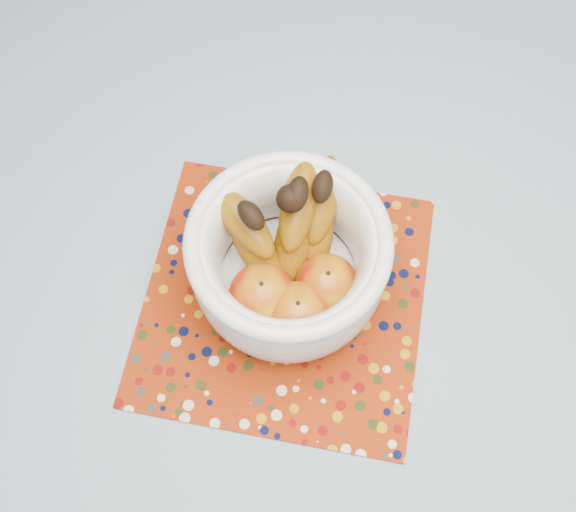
{
  "coord_description": "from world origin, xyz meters",
  "views": [
    {
      "loc": [
        -0.14,
        -0.29,
        1.6
      ],
      "look_at": [
        -0.1,
        0.04,
        0.85
      ],
      "focal_mm": 42.0,
      "sensor_mm": 36.0,
      "label": 1
    }
  ],
  "objects": [
    {
      "name": "fruit_bowl",
      "position": [
        -0.1,
        0.04,
        0.85
      ],
      "size": [
        0.25,
        0.25,
        0.19
      ],
      "color": "white",
      "rests_on": "placemat"
    },
    {
      "name": "placemat",
      "position": [
        -0.11,
        0.02,
        0.76
      ],
      "size": [
        0.45,
        0.45,
        0.0
      ],
      "primitive_type": "cube",
      "rotation": [
        0.0,
        0.0,
        -0.29
      ],
      "color": "maroon",
      "rests_on": "tablecloth"
    },
    {
      "name": "tablecloth",
      "position": [
        0.0,
        0.0,
        0.76
      ],
      "size": [
        1.32,
        1.32,
        0.01
      ],
      "primitive_type": "cube",
      "color": "slate",
      "rests_on": "table"
    },
    {
      "name": "table",
      "position": [
        0.0,
        0.0,
        0.67
      ],
      "size": [
        1.2,
        1.2,
        0.75
      ],
      "color": "brown",
      "rests_on": "ground"
    }
  ]
}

